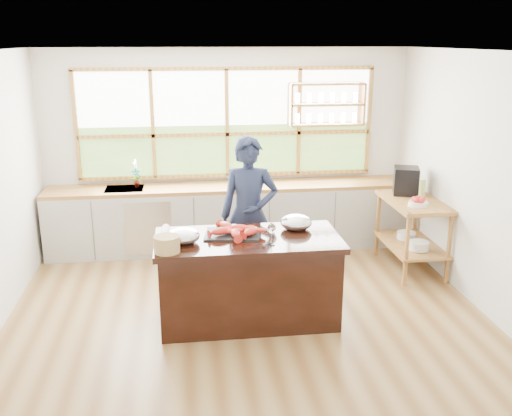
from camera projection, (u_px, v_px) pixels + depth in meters
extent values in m
plane|color=olive|center=(246.00, 310.00, 6.14)|extent=(5.00, 5.00, 0.00)
cube|color=beige|center=(227.00, 148.00, 7.89)|extent=(5.00, 0.02, 2.70)
cube|color=beige|center=(285.00, 278.00, 3.62)|extent=(5.00, 0.02, 2.70)
cube|color=beige|center=(478.00, 181.00, 6.07)|extent=(0.02, 4.50, 2.70)
cube|color=white|center=(245.00, 51.00, 5.37)|extent=(5.00, 4.50, 0.02)
cube|color=#AA8436|center=(227.00, 123.00, 7.76)|extent=(4.05, 0.06, 1.50)
cube|color=white|center=(227.00, 97.00, 7.69)|extent=(3.98, 0.01, 0.75)
cube|color=#33631C|center=(227.00, 150.00, 7.89)|extent=(3.98, 0.01, 0.70)
cube|color=#AA8436|center=(327.00, 84.00, 7.68)|extent=(1.00, 0.28, 0.03)
cube|color=#AA8436|center=(326.00, 104.00, 7.76)|extent=(1.00, 0.28, 0.03)
cube|color=#AA8436|center=(326.00, 124.00, 7.83)|extent=(1.00, 0.28, 0.03)
cube|color=#AA8436|center=(290.00, 105.00, 7.69)|extent=(0.03, 0.28, 0.55)
cube|color=#AA8436|center=(362.00, 104.00, 7.82)|extent=(0.03, 0.28, 0.55)
cube|color=#AFADA6|center=(230.00, 218.00, 7.86)|extent=(4.90, 0.62, 0.85)
cube|color=#BABDC2|center=(148.00, 229.00, 7.42)|extent=(0.60, 0.01, 0.72)
cube|color=#A57A32|center=(230.00, 187.00, 7.73)|extent=(4.90, 0.62, 0.05)
cube|color=#BABDC2|center=(125.00, 194.00, 7.57)|extent=(0.50, 0.42, 0.16)
cube|color=#A57A32|center=(449.00, 248.00, 6.70)|extent=(0.04, 0.04, 0.90)
cube|color=#A57A32|center=(415.00, 222.00, 7.65)|extent=(0.04, 0.04, 0.90)
cube|color=#A57A32|center=(407.00, 250.00, 6.63)|extent=(0.04, 0.04, 0.90)
cube|color=#A57A32|center=(378.00, 223.00, 7.58)|extent=(0.04, 0.04, 0.90)
cube|color=#A57A32|center=(410.00, 244.00, 7.18)|extent=(0.62, 1.10, 0.03)
cube|color=#A57A32|center=(414.00, 202.00, 7.02)|extent=(0.62, 1.10, 0.05)
cylinder|color=silver|center=(419.00, 246.00, 6.92)|extent=(0.24, 0.24, 0.11)
cylinder|color=silver|center=(406.00, 236.00, 7.30)|extent=(0.24, 0.24, 0.09)
cube|color=black|center=(248.00, 282.00, 5.83)|extent=(1.77, 0.82, 0.84)
cube|color=black|center=(248.00, 240.00, 5.70)|extent=(1.85, 0.90, 0.06)
imported|color=#171D34|center=(249.00, 215.00, 6.45)|extent=(0.71, 0.53, 1.79)
imported|color=slate|center=(136.00, 177.00, 7.59)|extent=(0.16, 0.13, 0.26)
cube|color=#53AF43|center=(244.00, 184.00, 7.75)|extent=(0.43, 0.34, 0.01)
cube|color=black|center=(406.00, 181.00, 7.24)|extent=(0.39, 0.40, 0.35)
cylinder|color=#89A74B|center=(422.00, 191.00, 6.88)|extent=(0.08, 0.08, 0.29)
cylinder|color=silver|center=(418.00, 204.00, 6.77)|extent=(0.23, 0.23, 0.05)
sphere|color=red|center=(423.00, 199.00, 6.76)|extent=(0.07, 0.07, 0.07)
sphere|color=red|center=(418.00, 198.00, 6.80)|extent=(0.07, 0.07, 0.07)
sphere|color=red|center=(414.00, 199.00, 6.78)|extent=(0.07, 0.07, 0.07)
sphere|color=red|center=(416.00, 200.00, 6.72)|extent=(0.07, 0.07, 0.07)
sphere|color=red|center=(421.00, 201.00, 6.71)|extent=(0.07, 0.07, 0.07)
cube|color=black|center=(232.00, 234.00, 5.77)|extent=(0.60, 0.48, 0.02)
ellipsoid|color=red|center=(221.00, 232.00, 5.69)|extent=(0.23, 0.15, 0.08)
ellipsoid|color=red|center=(240.00, 229.00, 5.78)|extent=(0.23, 0.14, 0.08)
ellipsoid|color=red|center=(251.00, 232.00, 5.68)|extent=(0.21, 0.21, 0.08)
ellipsoid|color=red|center=(226.00, 226.00, 5.86)|extent=(0.18, 0.23, 0.08)
ellipsoid|color=red|center=(236.00, 234.00, 5.62)|extent=(0.11, 0.22, 0.08)
ellipsoid|color=#BABDC2|center=(183.00, 236.00, 5.53)|extent=(0.32, 0.32, 0.16)
ellipsoid|color=#BABDC2|center=(296.00, 222.00, 5.93)|extent=(0.33, 0.33, 0.16)
cylinder|color=silver|center=(271.00, 245.00, 5.49)|extent=(0.06, 0.06, 0.01)
cylinder|color=silver|center=(272.00, 238.00, 5.47)|extent=(0.01, 0.01, 0.13)
ellipsoid|color=silver|center=(272.00, 228.00, 5.44)|extent=(0.08, 0.08, 0.10)
cylinder|color=#A3794D|center=(167.00, 244.00, 5.29)|extent=(0.24, 0.24, 0.16)
cylinder|color=white|center=(165.00, 232.00, 5.72)|extent=(0.10, 0.30, 0.08)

